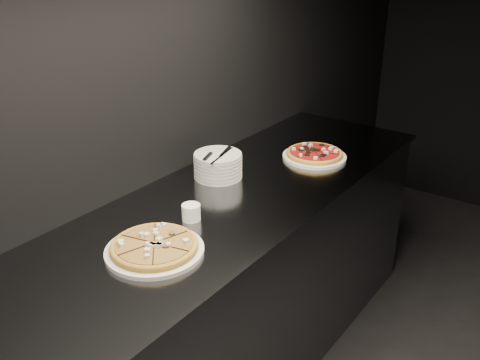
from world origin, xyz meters
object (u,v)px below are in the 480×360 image
Objects in this scene: pizza_mushroom at (154,247)px; cutlery at (217,155)px; counter at (232,285)px; plate_stack at (218,165)px; pizza_tomato at (314,154)px; ramekin at (191,212)px.

pizza_mushroom is 0.67m from cutlery.
counter is 0.71m from pizza_mushroom.
counter is 6.64× the size of pizza_mushroom.
pizza_tomato is at bearing 61.91° from plate_stack.
ramekin is at bearing -90.01° from counter.
plate_stack is 0.42m from ramekin.
cutlery is 3.19× the size of ramekin.
pizza_tomato is at bearing 84.86° from ramekin.
counter is 0.61m from cutlery.
ramekin is at bearing -66.04° from plate_stack.
pizza_tomato is 0.54m from cutlery.
cutlery reaches higher than counter.
plate_stack is at bearing -118.09° from pizza_tomato.
plate_stack is 2.98× the size of ramekin.
plate_stack is 0.93× the size of cutlery.
counter is 0.56m from plate_stack.
pizza_tomato is 0.52m from plate_stack.
ramekin reaches higher than pizza_tomato.
counter is 10.51× the size of cutlery.
plate_stack is (-0.17, 0.13, 0.52)m from counter.
cutlery reaches higher than ramekin.
counter is at bearing -52.69° from cutlery.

